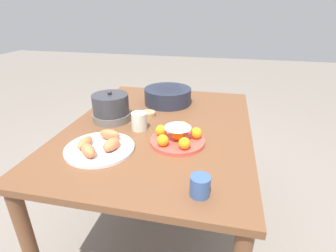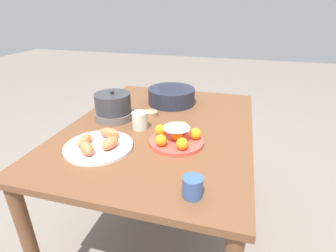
{
  "view_description": "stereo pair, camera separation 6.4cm",
  "coord_description": "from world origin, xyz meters",
  "px_view_note": "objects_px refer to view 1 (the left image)",
  "views": [
    {
      "loc": [
        -1.22,
        -0.31,
        1.32
      ],
      "look_at": [
        -0.08,
        -0.06,
        0.78
      ],
      "focal_mm": 28.0,
      "sensor_mm": 36.0,
      "label": 1
    },
    {
      "loc": [
        -1.2,
        -0.37,
        1.32
      ],
      "look_at": [
        -0.08,
        -0.06,
        0.78
      ],
      "focal_mm": 28.0,
      "sensor_mm": 36.0,
      "label": 2
    }
  ],
  "objects_px": {
    "sauce_bowl": "(148,114)",
    "seafood_platter": "(100,146)",
    "cup_near": "(200,186)",
    "serving_bowl": "(168,95)",
    "warming_pot": "(111,108)",
    "dining_table": "(160,141)",
    "cake_plate": "(178,137)",
    "cup_far": "(139,121)"
  },
  "relations": [
    {
      "from": "dining_table",
      "to": "cake_plate",
      "type": "distance_m",
      "value": 0.25
    },
    {
      "from": "dining_table",
      "to": "warming_pot",
      "type": "height_order",
      "value": "warming_pot"
    },
    {
      "from": "sauce_bowl",
      "to": "warming_pot",
      "type": "relative_size",
      "value": 0.4
    },
    {
      "from": "dining_table",
      "to": "sauce_bowl",
      "type": "relative_size",
      "value": 15.39
    },
    {
      "from": "seafood_platter",
      "to": "cup_near",
      "type": "relative_size",
      "value": 4.19
    },
    {
      "from": "dining_table",
      "to": "cake_plate",
      "type": "height_order",
      "value": "cake_plate"
    },
    {
      "from": "cake_plate",
      "to": "serving_bowl",
      "type": "bearing_deg",
      "value": 17.3
    },
    {
      "from": "seafood_platter",
      "to": "cup_near",
      "type": "bearing_deg",
      "value": -113.74
    },
    {
      "from": "cake_plate",
      "to": "serving_bowl",
      "type": "relative_size",
      "value": 0.85
    },
    {
      "from": "cup_far",
      "to": "dining_table",
      "type": "bearing_deg",
      "value": -52.04
    },
    {
      "from": "cup_near",
      "to": "warming_pot",
      "type": "relative_size",
      "value": 0.35
    },
    {
      "from": "serving_bowl",
      "to": "sauce_bowl",
      "type": "relative_size",
      "value": 3.61
    },
    {
      "from": "cake_plate",
      "to": "warming_pot",
      "type": "xyz_separation_m",
      "value": [
        0.18,
        0.4,
        0.04
      ]
    },
    {
      "from": "dining_table",
      "to": "serving_bowl",
      "type": "distance_m",
      "value": 0.37
    },
    {
      "from": "cake_plate",
      "to": "seafood_platter",
      "type": "bearing_deg",
      "value": 113.75
    },
    {
      "from": "cake_plate",
      "to": "warming_pot",
      "type": "height_order",
      "value": "warming_pot"
    },
    {
      "from": "cake_plate",
      "to": "warming_pot",
      "type": "relative_size",
      "value": 1.23
    },
    {
      "from": "cup_far",
      "to": "warming_pot",
      "type": "distance_m",
      "value": 0.2
    },
    {
      "from": "cake_plate",
      "to": "cup_near",
      "type": "xyz_separation_m",
      "value": [
        -0.34,
        -0.14,
        0.01
      ]
    },
    {
      "from": "sauce_bowl",
      "to": "seafood_platter",
      "type": "relative_size",
      "value": 0.27
    },
    {
      "from": "sauce_bowl",
      "to": "cup_near",
      "type": "distance_m",
      "value": 0.72
    },
    {
      "from": "sauce_bowl",
      "to": "cup_far",
      "type": "bearing_deg",
      "value": -178.01
    },
    {
      "from": "sauce_bowl",
      "to": "cup_near",
      "type": "bearing_deg",
      "value": -149.76
    },
    {
      "from": "cake_plate",
      "to": "cup_near",
      "type": "height_order",
      "value": "cake_plate"
    },
    {
      "from": "serving_bowl",
      "to": "cup_near",
      "type": "xyz_separation_m",
      "value": [
        -0.85,
        -0.3,
        -0.02
      ]
    },
    {
      "from": "seafood_platter",
      "to": "cup_far",
      "type": "xyz_separation_m",
      "value": [
        0.24,
        -0.1,
        0.03
      ]
    },
    {
      "from": "serving_bowl",
      "to": "sauce_bowl",
      "type": "bearing_deg",
      "value": 164.18
    },
    {
      "from": "dining_table",
      "to": "seafood_platter",
      "type": "relative_size",
      "value": 4.16
    },
    {
      "from": "sauce_bowl",
      "to": "warming_pot",
      "type": "distance_m",
      "value": 0.21
    },
    {
      "from": "serving_bowl",
      "to": "warming_pot",
      "type": "xyz_separation_m",
      "value": [
        -0.33,
        0.24,
        0.02
      ]
    },
    {
      "from": "seafood_platter",
      "to": "warming_pot",
      "type": "relative_size",
      "value": 1.48
    },
    {
      "from": "cup_far",
      "to": "warming_pot",
      "type": "xyz_separation_m",
      "value": [
        0.08,
        0.18,
        0.03
      ]
    },
    {
      "from": "dining_table",
      "to": "seafood_platter",
      "type": "height_order",
      "value": "seafood_platter"
    },
    {
      "from": "cake_plate",
      "to": "cup_far",
      "type": "distance_m",
      "value": 0.24
    },
    {
      "from": "cup_near",
      "to": "warming_pot",
      "type": "xyz_separation_m",
      "value": [
        0.52,
        0.54,
        0.04
      ]
    },
    {
      "from": "cake_plate",
      "to": "cup_far",
      "type": "height_order",
      "value": "cup_far"
    },
    {
      "from": "sauce_bowl",
      "to": "cup_near",
      "type": "xyz_separation_m",
      "value": [
        -0.62,
        -0.36,
        0.02
      ]
    },
    {
      "from": "serving_bowl",
      "to": "dining_table",
      "type": "bearing_deg",
      "value": -174.81
    },
    {
      "from": "cup_near",
      "to": "sauce_bowl",
      "type": "bearing_deg",
      "value": 30.24
    },
    {
      "from": "cake_plate",
      "to": "cup_far",
      "type": "xyz_separation_m",
      "value": [
        0.1,
        0.22,
        0.01
      ]
    },
    {
      "from": "dining_table",
      "to": "serving_bowl",
      "type": "relative_size",
      "value": 4.27
    },
    {
      "from": "sauce_bowl",
      "to": "seafood_platter",
      "type": "xyz_separation_m",
      "value": [
        -0.42,
        0.1,
        0.01
      ]
    }
  ]
}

